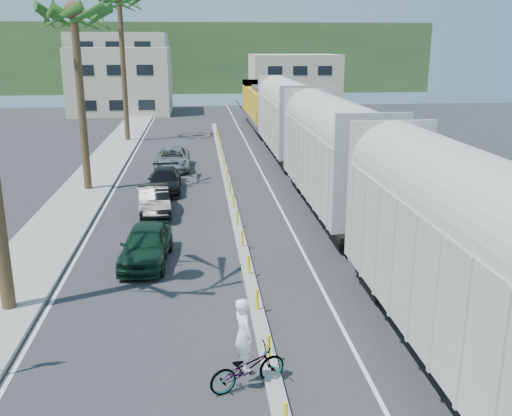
# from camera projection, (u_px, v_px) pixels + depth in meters

# --- Properties ---
(ground) EXTENTS (140.00, 140.00, 0.00)m
(ground) POSITION_uv_depth(u_px,v_px,m) (279.00, 408.00, 13.61)
(ground) COLOR #28282B
(ground) RESTS_ON ground
(sidewalk) EXTENTS (3.00, 90.00, 0.15)m
(sidewalk) POSITION_uv_depth(u_px,v_px,m) (94.00, 178.00, 36.65)
(sidewalk) COLOR gray
(sidewalk) RESTS_ON ground
(rails) EXTENTS (1.56, 100.00, 0.06)m
(rails) POSITION_uv_depth(u_px,v_px,m) (293.00, 165.00, 40.85)
(rails) COLOR black
(rails) RESTS_ON ground
(median) EXTENTS (0.45, 60.00, 0.85)m
(median) POSITION_uv_depth(u_px,v_px,m) (230.00, 194.00, 32.66)
(median) COLOR gray
(median) RESTS_ON ground
(lane_markings) EXTENTS (9.42, 90.00, 0.01)m
(lane_markings) POSITION_uv_depth(u_px,v_px,m) (193.00, 177.00, 37.29)
(lane_markings) COLOR silver
(lane_markings) RESTS_ON ground
(freight_train) EXTENTS (3.00, 60.94, 5.85)m
(freight_train) POSITION_uv_depth(u_px,v_px,m) (311.00, 139.00, 34.14)
(freight_train) COLOR #A8A69A
(freight_train) RESTS_ON ground
(buildings) EXTENTS (38.00, 27.00, 10.00)m
(buildings) POSITION_uv_depth(u_px,v_px,m) (163.00, 74.00, 80.27)
(buildings) COLOR #BAB194
(buildings) RESTS_ON ground
(hillside) EXTENTS (80.00, 20.00, 12.00)m
(hillside) POSITION_uv_depth(u_px,v_px,m) (205.00, 57.00, 107.54)
(hillside) COLOR #385628
(hillside) RESTS_ON ground
(car_lead) EXTENTS (2.44, 4.71, 1.52)m
(car_lead) POSITION_uv_depth(u_px,v_px,m) (146.00, 245.00, 22.48)
(car_lead) COLOR #10301E
(car_lead) RESTS_ON ground
(car_second) EXTENTS (2.40, 4.68, 1.44)m
(car_second) POSITION_uv_depth(u_px,v_px,m) (154.00, 201.00, 28.95)
(car_second) COLOR black
(car_second) RESTS_ON ground
(car_third) EXTENTS (2.00, 4.67, 1.34)m
(car_third) POSITION_uv_depth(u_px,v_px,m) (165.00, 181.00, 33.40)
(car_third) COLOR black
(car_third) RESTS_ON ground
(car_rear) EXTENTS (2.40, 5.16, 1.43)m
(car_rear) POSITION_uv_depth(u_px,v_px,m) (173.00, 159.00, 39.50)
(car_rear) COLOR #95989A
(car_rear) RESTS_ON ground
(cyclist) EXTENTS (2.14, 2.56, 2.44)m
(cyclist) POSITION_uv_depth(u_px,v_px,m) (247.00, 360.00, 14.25)
(cyclist) COLOR #9EA0A5
(cyclist) RESTS_ON ground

